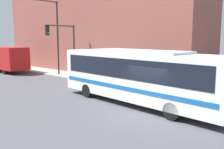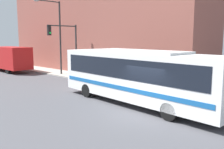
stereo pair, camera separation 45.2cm
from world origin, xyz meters
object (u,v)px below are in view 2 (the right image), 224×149
delivery_truck (9,58)px  pedestrian_near_corner (153,74)px  fire_hydrant (154,85)px  street_lamp (57,31)px  traffic_light_pole (67,41)px  city_bus (137,74)px  parking_meter (98,70)px

delivery_truck → pedestrian_near_corner: 18.53m
fire_hydrant → street_lamp: (-0.15, 12.22, 4.17)m
traffic_light_pole → street_lamp: (0.84, 2.81, 1.03)m
traffic_light_pole → pedestrian_near_corner: 9.04m
city_bus → pedestrian_near_corner: bearing=28.9°
delivery_truck → pedestrian_near_corner: delivery_truck is taller
traffic_light_pole → pedestrian_near_corner: size_ratio=2.87×
city_bus → fire_hydrant: size_ratio=14.68×
fire_hydrant → parking_meter: size_ratio=0.55×
parking_meter → street_lamp: (-0.15, 6.18, 3.61)m
parking_meter → city_bus: bearing=-116.8°
street_lamp → pedestrian_near_corner: size_ratio=4.27×
fire_hydrant → traffic_light_pole: size_ratio=0.15×
delivery_truck → parking_meter: size_ratio=5.53×
fire_hydrant → pedestrian_near_corner: size_ratio=0.44×
delivery_truck → city_bus: bearing=-93.8°
traffic_light_pole → street_lamp: 3.11m
fire_hydrant → street_lamp: size_ratio=0.10×
city_bus → fire_hydrant: 4.13m
traffic_light_pole → pedestrian_near_corner: (2.45, -8.30, -2.62)m
city_bus → pedestrian_near_corner: 5.73m
pedestrian_near_corner → parking_meter: bearing=106.5°
parking_meter → fire_hydrant: bearing=-90.0°
parking_meter → pedestrian_near_corner: (1.46, -4.93, -0.04)m
delivery_truck → pedestrian_near_corner: size_ratio=4.38×
traffic_light_pole → parking_meter: traffic_light_pole is taller
city_bus → pedestrian_near_corner: (5.15, 2.37, -0.83)m
street_lamp → delivery_truck: bearing=107.3°
delivery_truck → fire_hydrant: size_ratio=10.01×
traffic_light_pole → parking_meter: bearing=-73.6°
city_bus → parking_meter: (3.70, 7.30, -0.79)m
fire_hydrant → parking_meter: parking_meter is taller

